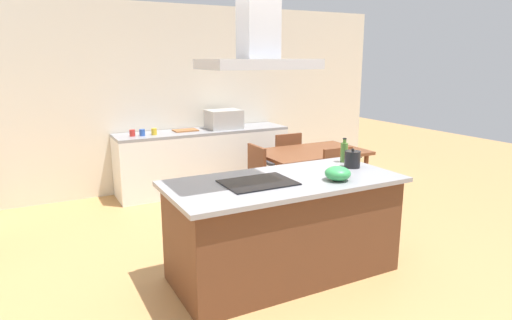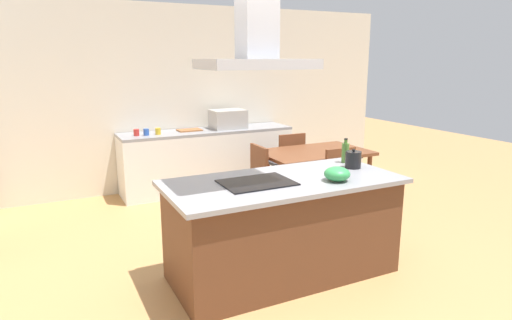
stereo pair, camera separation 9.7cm
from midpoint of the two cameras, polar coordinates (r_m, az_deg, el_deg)
The scene contains 18 objects.
ground at distance 5.43m, azimuth -4.02°, elevation -7.88°, with size 16.00×16.00×0.00m, color tan.
wall_back at distance 6.75m, azimuth -9.95°, elevation 7.86°, with size 7.20×0.10×2.70m, color beige.
kitchen_island at distance 4.01m, azimuth 4.21°, elevation -8.69°, with size 2.08×0.97×0.90m.
cooktop at distance 3.75m, azimuth 0.85°, elevation -2.93°, with size 0.60×0.44×0.01m, color black.
tea_kettle at distance 4.36m, azimuth 13.08°, elevation 0.04°, with size 0.20×0.15×0.19m.
olive_oil_bottle at distance 4.57m, azimuth 12.06°, elevation 0.97°, with size 0.07×0.07×0.25m.
mixing_bowl at distance 3.88m, azimuth 11.13°, elevation -1.78°, with size 0.23×0.23×0.12m, color #33934C.
back_counter at distance 6.66m, azimuth -5.82°, elevation 0.07°, with size 2.56×0.62×0.90m.
countertop_microwave at distance 6.68m, azimuth -3.24°, elevation 5.30°, with size 0.50×0.38×0.28m, color #B2AFAA.
coffee_mug_red at distance 6.24m, azimuth -14.77°, elevation 3.46°, with size 0.08×0.08×0.09m, color red.
coffee_mug_blue at distance 6.24m, azimuth -13.57°, elevation 3.53°, with size 0.08×0.08×0.09m, color #2D56B2.
coffee_mug_yellow at distance 6.28m, azimuth -12.11°, elevation 3.65°, with size 0.08×0.08×0.09m, color gold.
cutting_board at distance 6.53m, azimuth -8.18°, elevation 3.85°, with size 0.34×0.24×0.02m, color #995B33.
dining_table at distance 5.84m, azimuth 7.98°, elevation 0.35°, with size 1.40×0.90×0.75m.
chair_facing_island at distance 5.36m, azimuth 11.94°, elevation -2.70°, with size 0.42×0.42×0.89m.
chair_at_left_end at distance 5.43m, azimuth -0.08°, elevation -2.22°, with size 0.42×0.42×0.89m.
chair_facing_back_wall at distance 6.42m, azimuth 4.60°, elevation 0.14°, with size 0.42×0.42×0.89m.
range_hood at distance 3.61m, azimuth 0.92°, elevation 15.66°, with size 0.90×0.55×0.78m.
Camera 2 is at (-1.87, -3.22, 1.94)m, focal length 30.96 mm.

